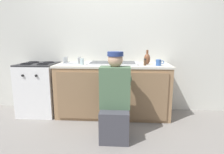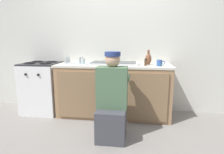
# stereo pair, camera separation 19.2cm
# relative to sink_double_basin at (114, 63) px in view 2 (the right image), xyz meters

# --- Properties ---
(ground_plane) EXTENTS (12.00, 12.00, 0.00)m
(ground_plane) POSITION_rel_sink_double_basin_xyz_m (0.00, -0.30, -0.88)
(ground_plane) COLOR gray
(back_wall) EXTENTS (6.00, 0.10, 2.50)m
(back_wall) POSITION_rel_sink_double_basin_xyz_m (0.00, 0.35, 0.37)
(back_wall) COLOR silver
(back_wall) RESTS_ON ground_plane
(counter_cabinet) EXTENTS (1.81, 0.62, 0.83)m
(counter_cabinet) POSITION_rel_sink_double_basin_xyz_m (0.00, -0.01, -0.47)
(counter_cabinet) COLOR #997551
(counter_cabinet) RESTS_ON ground_plane
(countertop) EXTENTS (1.85, 0.62, 0.03)m
(countertop) POSITION_rel_sink_double_basin_xyz_m (0.00, -0.00, -0.04)
(countertop) COLOR beige
(countertop) RESTS_ON counter_cabinet
(sink_double_basin) EXTENTS (0.80, 0.44, 0.19)m
(sink_double_basin) POSITION_rel_sink_double_basin_xyz_m (0.00, 0.00, 0.00)
(sink_double_basin) COLOR silver
(sink_double_basin) RESTS_ON countertop
(stove_range) EXTENTS (0.60, 0.62, 0.88)m
(stove_range) POSITION_rel_sink_double_basin_xyz_m (-1.25, -0.00, -0.44)
(stove_range) COLOR white
(stove_range) RESTS_ON ground_plane
(plumber_person) EXTENTS (0.42, 0.61, 1.10)m
(plumber_person) POSITION_rel_sink_double_basin_xyz_m (0.07, -0.75, -0.42)
(plumber_person) COLOR #3F3F47
(plumber_person) RESTS_ON ground_plane
(spice_bottle_pepper) EXTENTS (0.04, 0.04, 0.10)m
(spice_bottle_pepper) POSITION_rel_sink_double_basin_xyz_m (0.50, -0.11, 0.03)
(spice_bottle_pepper) COLOR #513823
(spice_bottle_pepper) RESTS_ON countertop
(vase_decorative) EXTENTS (0.10, 0.10, 0.23)m
(vase_decorative) POSITION_rel_sink_double_basin_xyz_m (0.55, 0.02, 0.07)
(vase_decorative) COLOR brown
(vase_decorative) RESTS_ON countertop
(coffee_mug) EXTENTS (0.13, 0.08, 0.09)m
(coffee_mug) POSITION_rel_sink_double_basin_xyz_m (0.71, -0.12, 0.03)
(coffee_mug) COLOR #335699
(coffee_mug) RESTS_ON countertop
(water_glass) EXTENTS (0.06, 0.06, 0.10)m
(water_glass) POSITION_rel_sink_double_basin_xyz_m (-0.48, -0.09, 0.03)
(water_glass) COLOR #ADC6CC
(water_glass) RESTS_ON countertop
(dish_rack_tray) EXTENTS (0.28, 0.22, 0.11)m
(dish_rack_tray) POSITION_rel_sink_double_basin_xyz_m (-0.68, 0.03, 0.01)
(dish_rack_tray) COLOR #B2B7BC
(dish_rack_tray) RESTS_ON countertop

